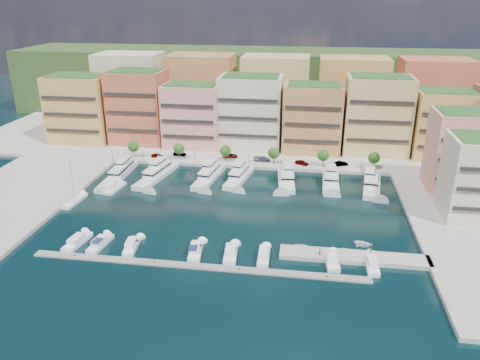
% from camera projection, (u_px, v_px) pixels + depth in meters
% --- Properties ---
extents(ground, '(400.00, 400.00, 0.00)m').
position_uv_depth(ground, '(233.00, 208.00, 125.06)').
color(ground, black).
rests_on(ground, ground).
extents(north_quay, '(220.00, 64.00, 2.00)m').
position_uv_depth(north_quay, '(259.00, 141.00, 182.03)').
color(north_quay, '#9E998E').
rests_on(north_quay, ground).
extents(west_quay, '(34.00, 76.00, 2.00)m').
position_uv_depth(west_quay, '(2.00, 206.00, 126.20)').
color(west_quay, '#9E998E').
rests_on(west_quay, ground).
extents(hillside, '(240.00, 40.00, 58.00)m').
position_uv_depth(hillside, '(270.00, 112.00, 226.14)').
color(hillside, '#253E19').
rests_on(hillside, ground).
extents(south_pontoon, '(72.00, 2.20, 0.35)m').
position_uv_depth(south_pontoon, '(196.00, 267.00, 97.90)').
color(south_pontoon, gray).
rests_on(south_pontoon, ground).
extents(finger_pier, '(32.00, 5.00, 2.00)m').
position_uv_depth(finger_pier, '(354.00, 259.00, 100.73)').
color(finger_pier, '#9E998E').
rests_on(finger_pier, ground).
extents(apartment_0, '(22.00, 16.50, 24.80)m').
position_uv_depth(apartment_0, '(81.00, 108.00, 175.12)').
color(apartment_0, gold).
rests_on(apartment_0, north_quay).
extents(apartment_1, '(20.00, 16.50, 26.80)m').
position_uv_depth(apartment_1, '(139.00, 107.00, 173.58)').
color(apartment_1, '#B0483A').
rests_on(apartment_1, north_quay).
extents(apartment_2, '(20.00, 15.50, 22.80)m').
position_uv_depth(apartment_2, '(193.00, 115.00, 169.60)').
color(apartment_2, '#ED9184').
rests_on(apartment_2, north_quay).
extents(apartment_3, '(22.00, 16.50, 25.80)m').
position_uv_depth(apartment_3, '(251.00, 112.00, 168.00)').
color(apartment_3, beige).
rests_on(apartment_3, north_quay).
extents(apartment_4, '(20.00, 15.50, 23.80)m').
position_uv_depth(apartment_4, '(312.00, 118.00, 163.52)').
color(apartment_4, '#B68544').
rests_on(apartment_4, north_quay).
extents(apartment_5, '(22.00, 16.50, 26.80)m').
position_uv_depth(apartment_5, '(377.00, 115.00, 161.79)').
color(apartment_5, tan).
rests_on(apartment_5, north_quay).
extents(apartment_6, '(20.00, 15.50, 22.80)m').
position_uv_depth(apartment_6, '(444.00, 124.00, 157.67)').
color(apartment_6, gold).
rests_on(apartment_6, north_quay).
extents(apartment_east_a, '(18.00, 14.50, 22.80)m').
position_uv_depth(apartment_east_a, '(464.00, 152.00, 130.38)').
color(apartment_east_a, '#ED9184').
rests_on(apartment_east_a, east_quay).
extents(backblock_0, '(26.00, 18.00, 30.00)m').
position_uv_depth(backblock_0, '(131.00, 90.00, 194.68)').
color(backblock_0, beige).
rests_on(backblock_0, north_quay).
extents(backblock_1, '(26.00, 18.00, 30.00)m').
position_uv_depth(backblock_1, '(202.00, 92.00, 190.57)').
color(backblock_1, '#B68544').
rests_on(backblock_1, north_quay).
extents(backblock_2, '(26.00, 18.00, 30.00)m').
position_uv_depth(backblock_2, '(275.00, 94.00, 186.46)').
color(backblock_2, tan).
rests_on(backblock_2, north_quay).
extents(backblock_3, '(26.00, 18.00, 30.00)m').
position_uv_depth(backblock_3, '(352.00, 97.00, 182.35)').
color(backblock_3, gold).
rests_on(backblock_3, north_quay).
extents(backblock_4, '(26.00, 18.00, 30.00)m').
position_uv_depth(backblock_4, '(432.00, 99.00, 178.24)').
color(backblock_4, '#B0483A').
rests_on(backblock_4, north_quay).
extents(tree_0, '(3.80, 3.80, 5.65)m').
position_uv_depth(tree_0, '(133.00, 147.00, 159.57)').
color(tree_0, '#473323').
rests_on(tree_0, north_quay).
extents(tree_1, '(3.80, 3.80, 5.65)m').
position_uv_depth(tree_1, '(179.00, 149.00, 157.38)').
color(tree_1, '#473323').
rests_on(tree_1, north_quay).
extents(tree_2, '(3.80, 3.80, 5.65)m').
position_uv_depth(tree_2, '(226.00, 151.00, 155.19)').
color(tree_2, '#473323').
rests_on(tree_2, north_quay).
extents(tree_3, '(3.80, 3.80, 5.65)m').
position_uv_depth(tree_3, '(274.00, 153.00, 152.99)').
color(tree_3, '#473323').
rests_on(tree_3, north_quay).
extents(tree_4, '(3.80, 3.80, 5.65)m').
position_uv_depth(tree_4, '(323.00, 155.00, 150.80)').
color(tree_4, '#473323').
rests_on(tree_4, north_quay).
extents(tree_5, '(3.80, 3.80, 5.65)m').
position_uv_depth(tree_5, '(374.00, 158.00, 148.61)').
color(tree_5, '#473323').
rests_on(tree_5, north_quay).
extents(lamppost_0, '(0.30, 0.30, 4.20)m').
position_uv_depth(lamppost_0, '(143.00, 152.00, 157.25)').
color(lamppost_0, black).
rests_on(lamppost_0, north_quay).
extents(lamppost_1, '(0.30, 0.30, 4.20)m').
position_uv_depth(lamppost_1, '(195.00, 154.00, 154.78)').
color(lamppost_1, black).
rests_on(lamppost_1, north_quay).
extents(lamppost_2, '(0.30, 0.30, 4.20)m').
position_uv_depth(lamppost_2, '(249.00, 157.00, 152.31)').
color(lamppost_2, black).
rests_on(lamppost_2, north_quay).
extents(lamppost_3, '(0.30, 0.30, 4.20)m').
position_uv_depth(lamppost_3, '(304.00, 160.00, 149.85)').
color(lamppost_3, black).
rests_on(lamppost_3, north_quay).
extents(lamppost_4, '(0.30, 0.30, 4.20)m').
position_uv_depth(lamppost_4, '(362.00, 162.00, 147.38)').
color(lamppost_4, black).
rests_on(lamppost_4, north_quay).
extents(yacht_0, '(4.52, 24.44, 7.30)m').
position_uv_depth(yacht_0, '(120.00, 172.00, 146.31)').
color(yacht_0, white).
rests_on(yacht_0, ground).
extents(yacht_1, '(8.49, 23.18, 7.30)m').
position_uv_depth(yacht_1, '(157.00, 174.00, 145.38)').
color(yacht_1, white).
rests_on(yacht_1, ground).
extents(yacht_2, '(6.89, 20.60, 7.30)m').
position_uv_depth(yacht_2, '(209.00, 175.00, 144.21)').
color(yacht_2, white).
rests_on(yacht_2, ground).
extents(yacht_3, '(7.32, 18.87, 7.30)m').
position_uv_depth(yacht_3, '(239.00, 176.00, 143.71)').
color(yacht_3, white).
rests_on(yacht_3, ground).
extents(yacht_4, '(6.41, 18.82, 7.30)m').
position_uv_depth(yacht_4, '(286.00, 179.00, 141.72)').
color(yacht_4, white).
rests_on(yacht_4, ground).
extents(yacht_5, '(5.11, 17.15, 7.30)m').
position_uv_depth(yacht_5, '(331.00, 180.00, 140.47)').
color(yacht_5, white).
rests_on(yacht_5, ground).
extents(yacht_6, '(6.99, 19.71, 7.30)m').
position_uv_depth(yacht_6, '(372.00, 183.00, 137.91)').
color(yacht_6, white).
rests_on(yacht_6, ground).
extents(cruiser_0, '(3.74, 9.14, 2.55)m').
position_uv_depth(cruiser_0, '(77.00, 242.00, 106.65)').
color(cruiser_0, white).
rests_on(cruiser_0, ground).
extents(cruiser_1, '(3.35, 8.62, 2.66)m').
position_uv_depth(cruiser_1, '(100.00, 244.00, 105.88)').
color(cruiser_1, white).
rests_on(cruiser_1, ground).
extents(cruiser_2, '(3.40, 8.17, 2.55)m').
position_uv_depth(cruiser_2, '(132.00, 246.00, 104.88)').
color(cruiser_2, white).
rests_on(cruiser_2, ground).
extents(cruiser_4, '(3.57, 8.54, 2.66)m').
position_uv_depth(cruiser_4, '(196.00, 251.00, 102.83)').
color(cruiser_4, white).
rests_on(cruiser_4, ground).
extents(cruiser_5, '(3.37, 8.38, 2.55)m').
position_uv_depth(cruiser_5, '(231.00, 254.00, 101.78)').
color(cruiser_5, white).
rests_on(cruiser_5, ground).
extents(cruiser_6, '(2.65, 8.29, 2.55)m').
position_uv_depth(cruiser_6, '(264.00, 256.00, 100.79)').
color(cruiser_6, white).
rests_on(cruiser_6, ground).
extents(cruiser_8, '(3.35, 7.58, 2.55)m').
position_uv_depth(cruiser_8, '(332.00, 262.00, 98.81)').
color(cruiser_8, white).
rests_on(cruiser_8, ground).
extents(cruiser_9, '(2.51, 8.35, 2.55)m').
position_uv_depth(cruiser_9, '(372.00, 265.00, 97.68)').
color(cruiser_9, white).
rests_on(cruiser_9, ground).
extents(sailboat_1, '(3.43, 10.04, 13.20)m').
position_uv_depth(sailboat_1, '(74.00, 201.00, 128.04)').
color(sailboat_1, white).
rests_on(sailboat_1, ground).
extents(sailboat_2, '(3.77, 9.33, 13.20)m').
position_uv_depth(sailboat_2, '(115.00, 189.00, 136.49)').
color(sailboat_2, white).
rests_on(sailboat_2, ground).
extents(tender_1, '(1.87, 1.73, 0.82)m').
position_uv_depth(tender_1, '(344.00, 249.00, 103.98)').
color(tender_1, beige).
rests_on(tender_1, ground).
extents(tender_2, '(4.56, 3.62, 0.85)m').
position_uv_depth(tender_2, '(363.00, 244.00, 106.15)').
color(tender_2, white).
rests_on(tender_2, ground).
extents(tender_0, '(3.60, 2.63, 0.73)m').
position_uv_depth(tender_0, '(302.00, 247.00, 105.04)').
color(tender_0, white).
rests_on(tender_0, ground).
extents(car_0, '(4.49, 2.35, 1.46)m').
position_uv_depth(car_0, '(157.00, 155.00, 160.14)').
color(car_0, gray).
rests_on(car_0, north_quay).
extents(car_1, '(4.51, 1.96, 1.44)m').
position_uv_depth(car_1, '(180.00, 154.00, 161.88)').
color(car_1, gray).
rests_on(car_1, north_quay).
extents(car_2, '(5.54, 3.42, 1.43)m').
position_uv_depth(car_2, '(230.00, 155.00, 160.21)').
color(car_2, gray).
rests_on(car_2, north_quay).
extents(car_3, '(5.90, 2.88, 1.65)m').
position_uv_depth(car_3, '(262.00, 159.00, 156.74)').
color(car_3, gray).
rests_on(car_3, north_quay).
extents(car_4, '(4.84, 3.49, 1.53)m').
position_uv_depth(car_4, '(302.00, 162.00, 153.42)').
color(car_4, gray).
rests_on(car_4, north_quay).
extents(car_5, '(4.84, 3.12, 1.51)m').
position_uv_depth(car_5, '(341.00, 164.00, 152.41)').
color(car_5, gray).
rests_on(car_5, north_quay).
extents(person_0, '(0.65, 0.74, 1.71)m').
position_uv_depth(person_0, '(320.00, 252.00, 100.08)').
color(person_0, '#25294B').
rests_on(person_0, finger_pier).
extents(person_1, '(1.00, 0.98, 1.62)m').
position_uv_depth(person_1, '(370.00, 249.00, 101.33)').
color(person_1, '#4C382D').
rests_on(person_1, finger_pier).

